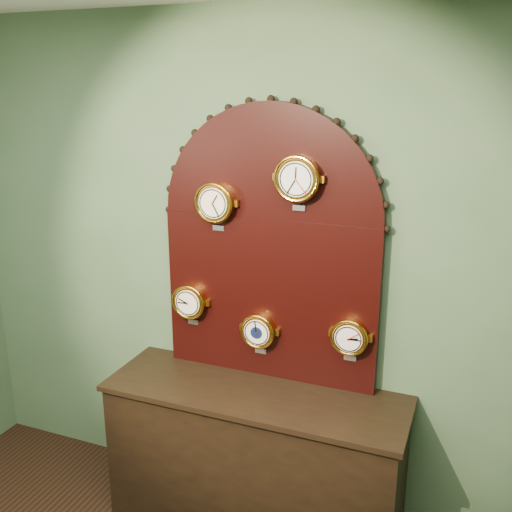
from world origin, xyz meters
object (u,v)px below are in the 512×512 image
at_px(hygrometer, 190,301).
at_px(barometer, 259,331).
at_px(roman_clock, 215,202).
at_px(display_board, 270,238).
at_px(arabic_clock, 298,178).
at_px(tide_clock, 350,337).
at_px(shop_counter, 255,460).

relative_size(hygrometer, barometer, 1.02).
bearing_deg(roman_clock, display_board, 13.11).
xyz_separation_m(roman_clock, arabic_clock, (0.45, -0.00, 0.15)).
relative_size(hygrometer, tide_clock, 1.03).
distance_m(shop_counter, barometer, 0.73).
height_order(shop_counter, hygrometer, hygrometer).
bearing_deg(arabic_clock, display_board, 158.23).
height_order(display_board, barometer, display_board).
xyz_separation_m(roman_clock, tide_clock, (0.75, 0.00, -0.65)).
bearing_deg(display_board, shop_counter, -90.00).
xyz_separation_m(shop_counter, display_board, (0.00, 0.22, 1.23)).
relative_size(arabic_clock, tide_clock, 1.16).
relative_size(shop_counter, tide_clock, 6.44).
bearing_deg(tide_clock, roman_clock, -179.95).
relative_size(arabic_clock, hygrometer, 1.13).
relative_size(roman_clock, arabic_clock, 0.94).
bearing_deg(hygrometer, barometer, -0.01).
distance_m(display_board, arabic_clock, 0.38).
relative_size(shop_counter, barometer, 6.40).
height_order(hygrometer, barometer, hygrometer).
bearing_deg(tide_clock, hygrometer, -179.99).
xyz_separation_m(display_board, roman_clock, (-0.29, -0.07, 0.18)).
bearing_deg(display_board, tide_clock, -8.04).
bearing_deg(barometer, arabic_clock, -0.22).
bearing_deg(hygrometer, arabic_clock, -0.08).
height_order(roman_clock, arabic_clock, arabic_clock).
bearing_deg(arabic_clock, shop_counter, -137.54).
distance_m(shop_counter, arabic_clock, 1.58).
distance_m(roman_clock, tide_clock, 0.99).
bearing_deg(barometer, display_board, 59.96).
bearing_deg(hygrometer, shop_counter, -18.62).
bearing_deg(barometer, hygrometer, 179.99).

